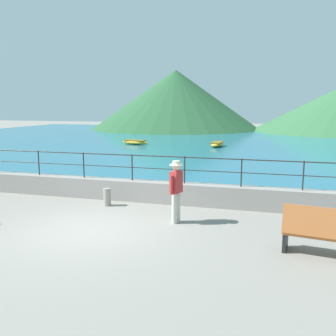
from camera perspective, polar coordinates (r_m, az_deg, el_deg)
name	(u,v)px	position (r m, az deg, el deg)	size (l,w,h in m)	color
ground_plane	(89,229)	(10.14, -12.11, -9.25)	(120.00, 120.00, 0.00)	gray
promenade_wall	(133,190)	(12.84, -5.49, -3.43)	(20.00, 0.56, 0.70)	gray
railing	(132,162)	(12.66, -5.56, 0.87)	(18.44, 0.04, 0.90)	#282623
lake_water	(221,140)	(34.74, 8.20, 4.23)	(64.00, 44.32, 0.06)	#236B89
hill_main	(176,100)	(51.62, 1.19, 10.48)	(22.98, 22.98, 8.02)	#285633
bench_far	(324,232)	(8.70, 22.90, -9.12)	(1.76, 0.80, 1.13)	#B76633
person_walking	(176,188)	(10.23, 1.26, -3.17)	(0.38, 0.55, 1.75)	beige
bollard	(107,197)	(12.27, -9.36, -4.43)	(0.24, 0.24, 0.58)	gray
boat_0	(217,144)	(29.25, 7.58, 3.69)	(1.02, 2.34, 0.36)	gold
boat_1	(135,142)	(30.73, -5.13, 4.02)	(2.43, 1.33, 0.36)	gold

